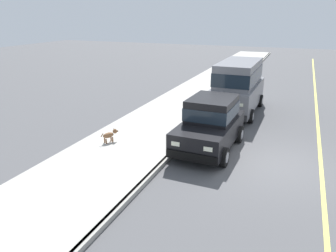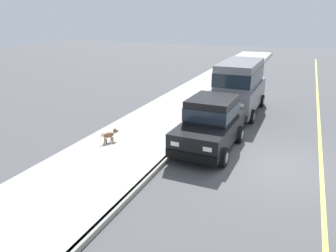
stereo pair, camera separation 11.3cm
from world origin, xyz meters
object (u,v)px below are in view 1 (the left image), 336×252
car_black_hatchback (210,123)px  car_grey_van (238,85)px  dog_brown (110,135)px  fire_hydrant (191,115)px

car_black_hatchback → car_grey_van: size_ratio=0.78×
car_black_hatchback → car_grey_van: bearing=90.0°
car_black_hatchback → dog_brown: bearing=-162.3°
car_black_hatchback → fire_hydrant: size_ratio=5.31×
dog_brown → fire_hydrant: fire_hydrant is taller
car_black_hatchback → car_grey_van: 5.06m
car_grey_van → fire_hydrant: 3.27m
car_black_hatchback → fire_hydrant: 2.77m
car_black_hatchback → dog_brown: car_black_hatchback is taller
car_grey_van → dog_brown: 7.16m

